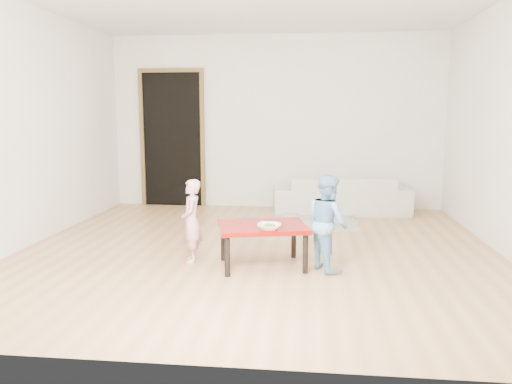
% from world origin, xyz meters
% --- Properties ---
extents(floor, '(5.00, 5.00, 0.01)m').
position_xyz_m(floor, '(0.00, 0.00, 0.00)').
color(floor, '#B4844D').
rests_on(floor, ground).
extents(back_wall, '(5.00, 0.02, 2.60)m').
position_xyz_m(back_wall, '(0.00, 2.50, 1.30)').
color(back_wall, white).
rests_on(back_wall, floor).
extents(left_wall, '(0.02, 5.00, 2.60)m').
position_xyz_m(left_wall, '(-2.50, 0.00, 1.30)').
color(left_wall, white).
rests_on(left_wall, floor).
extents(doorway, '(1.02, 0.08, 2.11)m').
position_xyz_m(doorway, '(-1.60, 2.48, 1.02)').
color(doorway, brown).
rests_on(doorway, back_wall).
extents(sofa, '(1.97, 0.93, 0.56)m').
position_xyz_m(sofa, '(0.97, 2.05, 0.28)').
color(sofa, beige).
rests_on(sofa, floor).
extents(cushion, '(0.47, 0.43, 0.11)m').
position_xyz_m(cushion, '(0.67, 1.86, 0.42)').
color(cushion, orange).
rests_on(cushion, sofa).
extents(red_table, '(0.93, 0.78, 0.40)m').
position_xyz_m(red_table, '(0.10, -0.58, 0.20)').
color(red_table, '#8D0807').
rests_on(red_table, floor).
extents(bowl, '(0.22, 0.22, 0.05)m').
position_xyz_m(bowl, '(0.18, -0.78, 0.43)').
color(bowl, white).
rests_on(bowl, red_table).
extents(broccoli, '(0.12, 0.12, 0.06)m').
position_xyz_m(broccoli, '(0.18, -0.78, 0.43)').
color(broccoli, '#2D5919').
rests_on(broccoli, red_table).
extents(child_pink, '(0.25, 0.33, 0.81)m').
position_xyz_m(child_pink, '(-0.60, -0.49, 0.40)').
color(child_pink, '#E16789').
rests_on(child_pink, floor).
extents(child_blue, '(0.50, 0.54, 0.88)m').
position_xyz_m(child_blue, '(0.71, -0.60, 0.44)').
color(child_blue, '#65A9EB').
rests_on(child_blue, floor).
extents(basin, '(0.40, 0.40, 0.13)m').
position_xyz_m(basin, '(-0.22, 0.87, 0.06)').
color(basin, teal).
rests_on(basin, floor).
extents(blanket, '(1.18, 0.99, 0.06)m').
position_xyz_m(blanket, '(0.57, 1.36, 0.03)').
color(blanket, '#AAA396').
rests_on(blanket, floor).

